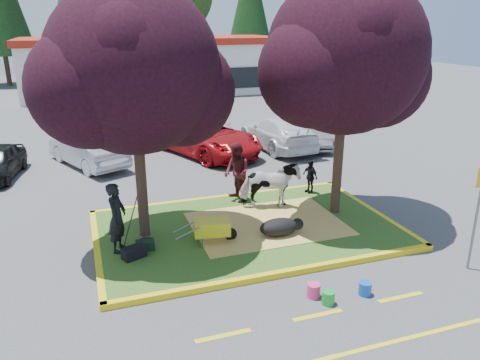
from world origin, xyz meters
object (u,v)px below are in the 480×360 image
object	(u,v)px
cow	(270,186)
car_silver	(88,148)
calf	(279,227)
bucket_green	(328,298)
wheelbarrow	(212,227)
bucket_pink	(313,291)
bucket_blue	(365,288)
handler	(117,218)
sign_post	(479,201)

from	to	relation	value
cow	car_silver	size ratio (longest dim) A/B	0.40
cow	calf	xyz separation A→B (m)	(-0.48, -1.85, -0.51)
car_silver	bucket_green	bearing A→B (deg)	85.98
cow	wheelbarrow	distance (m)	2.87
calf	car_silver	world-z (taller)	car_silver
bucket_green	bucket_pink	world-z (taller)	bucket_pink
cow	bucket_blue	bearing A→B (deg)	-165.38
handler	wheelbarrow	size ratio (longest dim) A/B	1.07
bucket_green	car_silver	xyz separation A→B (m)	(-4.38, 12.01, 0.58)
wheelbarrow	bucket_blue	world-z (taller)	wheelbarrow
handler	car_silver	world-z (taller)	handler
wheelbarrow	bucket_pink	distance (m)	3.28
bucket_pink	calf	bearing A→B (deg)	81.83
handler	bucket_green	world-z (taller)	handler
calf	bucket_blue	size ratio (longest dim) A/B	3.65
bucket_green	bucket_blue	xyz separation A→B (m)	(0.93, 0.05, 0.00)
calf	car_silver	bearing A→B (deg)	114.53
wheelbarrow	bucket_green	bearing A→B (deg)	-53.89
bucket_pink	car_silver	size ratio (longest dim) A/B	0.07
handler	wheelbarrow	xyz separation A→B (m)	(2.33, -0.35, -0.46)
sign_post	car_silver	size ratio (longest dim) A/B	0.63
bucket_pink	car_silver	bearing A→B (deg)	109.82
bucket_pink	bucket_blue	world-z (taller)	bucket_pink
calf	sign_post	size ratio (longest dim) A/B	0.39
wheelbarrow	bucket_blue	distance (m)	4.10
cow	wheelbarrow	size ratio (longest dim) A/B	1.06
wheelbarrow	car_silver	bearing A→B (deg)	117.79
bucket_green	bucket_pink	bearing A→B (deg)	117.23
bucket_green	bucket_pink	xyz separation A→B (m)	(-0.17, 0.33, 0.01)
cow	bucket_green	world-z (taller)	cow
calf	bucket_pink	distance (m)	2.82
cow	bucket_blue	xyz separation A→B (m)	(0.22, -4.91, -0.74)
calf	handler	distance (m)	4.23
cow	handler	size ratio (longest dim) A/B	0.98
handler	wheelbarrow	bearing A→B (deg)	-73.78
handler	sign_post	world-z (taller)	sign_post
bucket_blue	car_silver	size ratio (longest dim) A/B	0.07
handler	bucket_green	distance (m)	5.41
car_silver	cow	bearing A→B (deg)	101.77
bucket_pink	cow	bearing A→B (deg)	79.25
wheelbarrow	cow	bearing A→B (deg)	46.62
wheelbarrow	bucket_pink	size ratio (longest dim) A/B	5.36
sign_post	bucket_blue	world-z (taller)	sign_post
handler	bucket_green	size ratio (longest dim) A/B	6.13
bucket_green	car_silver	world-z (taller)	car_silver
sign_post	bucket_blue	xyz separation A→B (m)	(-2.98, -0.17, -1.59)
cow	handler	bearing A→B (deg)	118.31
bucket_green	bucket_pink	distance (m)	0.37
bucket_green	sign_post	bearing A→B (deg)	3.23
calf	bucket_blue	bearing A→B (deg)	-79.99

